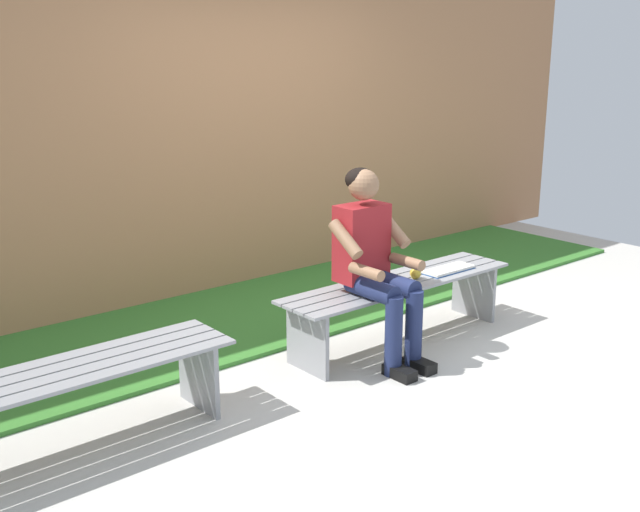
# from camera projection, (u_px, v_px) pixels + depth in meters

# --- Properties ---
(ground_plane) EXTENTS (10.00, 7.00, 0.04)m
(ground_plane) POSITION_uv_depth(u_px,v_px,m) (373.00, 457.00, 3.82)
(ground_plane) COLOR beige
(grass_strip) EXTENTS (9.00, 2.28, 0.03)m
(grass_strip) POSITION_uv_depth(u_px,v_px,m) (143.00, 319.00, 5.68)
(grass_strip) COLOR #387A2D
(grass_strip) RESTS_ON ground
(brick_wall) EXTENTS (9.50, 0.24, 3.05)m
(brick_wall) POSITION_uv_depth(u_px,v_px,m) (187.00, 108.00, 6.00)
(brick_wall) COLOR #B27A51
(brick_wall) RESTS_ON ground
(bench_near) EXTENTS (1.86, 0.44, 0.44)m
(bench_near) POSITION_uv_depth(u_px,v_px,m) (399.00, 294.00, 5.20)
(bench_near) COLOR gray
(bench_near) RESTS_ON ground
(bench_far) EXTENTS (1.80, 0.44, 0.44)m
(bench_far) POSITION_uv_depth(u_px,v_px,m) (61.00, 390.00, 3.74)
(bench_far) COLOR gray
(bench_far) RESTS_ON ground
(person_seated) EXTENTS (0.50, 0.69, 1.25)m
(person_seated) POSITION_uv_depth(u_px,v_px,m) (374.00, 258.00, 4.83)
(person_seated) COLOR maroon
(person_seated) RESTS_ON ground
(apple) EXTENTS (0.08, 0.08, 0.08)m
(apple) POSITION_uv_depth(u_px,v_px,m) (415.00, 273.00, 5.20)
(apple) COLOR gold
(apple) RESTS_ON bench_near
(book_open) EXTENTS (0.41, 0.16, 0.02)m
(book_open) POSITION_uv_depth(u_px,v_px,m) (449.00, 270.00, 5.39)
(book_open) COLOR white
(book_open) RESTS_ON bench_near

